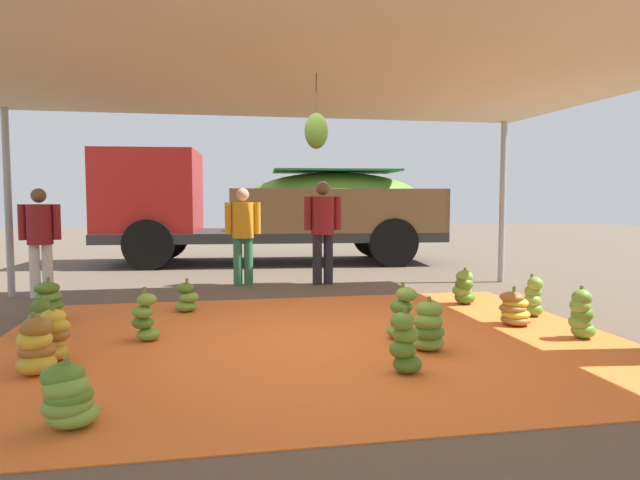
# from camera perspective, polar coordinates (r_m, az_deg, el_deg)

# --- Properties ---
(ground_plane) EXTENTS (40.00, 40.00, 0.00)m
(ground_plane) POSITION_cam_1_polar(r_m,az_deg,el_deg) (8.59, -4.26, -5.21)
(ground_plane) COLOR brown
(tarp_orange) EXTENTS (6.14, 4.75, 0.01)m
(tarp_orange) POSITION_cam_1_polar(r_m,az_deg,el_deg) (5.67, -0.81, -10.08)
(tarp_orange) COLOR orange
(tarp_orange) RESTS_ON ground
(tent_canopy) EXTENTS (8.00, 7.00, 2.73)m
(tent_canopy) POSITION_cam_1_polar(r_m,az_deg,el_deg) (5.55, -0.68, 17.18)
(tent_canopy) COLOR #9EA0A5
(tent_canopy) RESTS_ON ground
(banana_bunch_0) EXTENTS (0.46, 0.47, 0.49)m
(banana_bunch_0) POSITION_cam_1_polar(r_m,az_deg,el_deg) (7.22, -25.70, -5.71)
(banana_bunch_0) COLOR #60932D
(banana_bunch_0) RESTS_ON tarp_orange
(banana_bunch_1) EXTENTS (0.36, 0.34, 0.49)m
(banana_bunch_1) POSITION_cam_1_polar(r_m,az_deg,el_deg) (5.47, -25.21, -8.77)
(banana_bunch_1) COLOR gold
(banana_bunch_1) RESTS_ON tarp_orange
(banana_bunch_2) EXTENTS (0.33, 0.33, 0.53)m
(banana_bunch_2) POSITION_cam_1_polar(r_m,az_deg,el_deg) (5.84, -17.19, -7.59)
(banana_bunch_2) COLOR #6B9E38
(banana_bunch_2) RESTS_ON tarp_orange
(banana_bunch_3) EXTENTS (0.45, 0.42, 0.43)m
(banana_bunch_3) POSITION_cam_1_polar(r_m,az_deg,el_deg) (3.91, -24.03, -14.25)
(banana_bunch_3) COLOR #75A83D
(banana_bunch_3) RESTS_ON tarp_orange
(banana_bunch_4) EXTENTS (0.35, 0.32, 0.41)m
(banana_bunch_4) POSITION_cam_1_polar(r_m,az_deg,el_deg) (7.20, -13.26, -5.72)
(banana_bunch_4) COLOR #6B9E38
(banana_bunch_4) RESTS_ON tarp_orange
(banana_bunch_5) EXTENTS (0.41, 0.44, 0.50)m
(banana_bunch_5) POSITION_cam_1_polar(r_m,az_deg,el_deg) (5.11, -26.67, -9.62)
(banana_bunch_5) COLOR gold
(banana_bunch_5) RESTS_ON tarp_orange
(banana_bunch_6) EXTENTS (0.38, 0.35, 0.48)m
(banana_bunch_6) POSITION_cam_1_polar(r_m,az_deg,el_deg) (7.73, 14.28, -4.73)
(banana_bunch_6) COLOR #477523
(banana_bunch_6) RESTS_ON tarp_orange
(banana_bunch_7) EXTENTS (0.43, 0.43, 0.50)m
(banana_bunch_7) POSITION_cam_1_polar(r_m,az_deg,el_deg) (5.33, 10.85, -8.67)
(banana_bunch_7) COLOR #75A83D
(banana_bunch_7) RESTS_ON tarp_orange
(banana_bunch_8) EXTENTS (0.30, 0.31, 0.51)m
(banana_bunch_8) POSITION_cam_1_polar(r_m,az_deg,el_deg) (7.20, 20.67, -5.46)
(banana_bunch_8) COLOR #60932D
(banana_bunch_8) RESTS_ON tarp_orange
(banana_bunch_9) EXTENTS (0.35, 0.34, 0.54)m
(banana_bunch_9) POSITION_cam_1_polar(r_m,az_deg,el_deg) (4.66, 8.51, -10.36)
(banana_bunch_9) COLOR #477523
(banana_bunch_9) RESTS_ON tarp_orange
(banana_bunch_10) EXTENTS (0.42, 0.43, 0.43)m
(banana_bunch_10) POSITION_cam_1_polar(r_m,az_deg,el_deg) (6.66, 18.98, -6.62)
(banana_bunch_10) COLOR #996628
(banana_bunch_10) RESTS_ON tarp_orange
(banana_bunch_11) EXTENTS (0.36, 0.35, 0.57)m
(banana_bunch_11) POSITION_cam_1_polar(r_m,az_deg,el_deg) (5.72, 8.27, -7.46)
(banana_bunch_11) COLOR #6B9E38
(banana_bunch_11) RESTS_ON tarp_orange
(banana_bunch_12) EXTENTS (0.36, 0.35, 0.43)m
(banana_bunch_12) POSITION_cam_1_polar(r_m,az_deg,el_deg) (6.35, -26.25, -7.21)
(banana_bunch_12) COLOR #477523
(banana_bunch_12) RESTS_ON tarp_orange
(banana_bunch_13) EXTENTS (0.30, 0.28, 0.53)m
(banana_bunch_13) POSITION_cam_1_polar(r_m,az_deg,el_deg) (6.25, 24.83, -6.91)
(banana_bunch_13) COLOR #60932D
(banana_bunch_13) RESTS_ON tarp_orange
(cargo_truck_main) EXTENTS (7.36, 2.81, 2.40)m
(cargo_truck_main) POSITION_cam_1_polar(r_m,az_deg,el_deg) (12.35, -5.62, 3.51)
(cargo_truck_main) COLOR #2D2D2D
(cargo_truck_main) RESTS_ON ground
(worker_0) EXTENTS (0.57, 0.35, 1.55)m
(worker_0) POSITION_cam_1_polar(r_m,az_deg,el_deg) (8.93, -26.36, 0.55)
(worker_0) COLOR silver
(worker_0) RESTS_ON ground
(worker_1) EXTENTS (0.57, 0.35, 1.57)m
(worker_1) POSITION_cam_1_polar(r_m,az_deg,el_deg) (9.21, -7.77, 1.13)
(worker_1) COLOR #337A4C
(worker_1) RESTS_ON ground
(worker_2) EXTENTS (0.61, 0.38, 1.68)m
(worker_2) POSITION_cam_1_polar(r_m,az_deg,el_deg) (9.23, 0.28, 1.58)
(worker_2) COLOR #26262D
(worker_2) RESTS_ON ground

